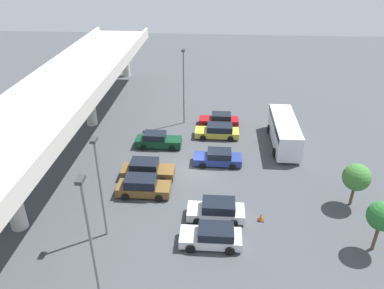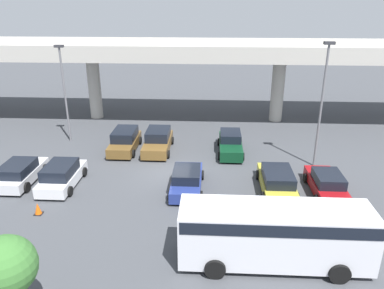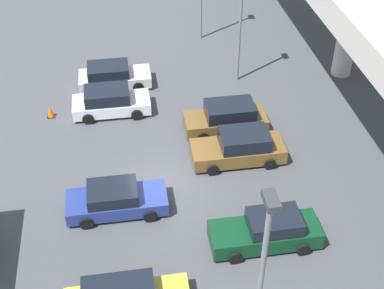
# 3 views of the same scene
# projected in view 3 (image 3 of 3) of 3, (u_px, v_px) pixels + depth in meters

# --- Properties ---
(ground_plane) EXTENTS (115.97, 115.97, 0.00)m
(ground_plane) POSITION_uv_depth(u_px,v_px,m) (156.00, 188.00, 26.17)
(ground_plane) COLOR #424449
(parked_car_0) EXTENTS (2.15, 4.40, 1.47)m
(parked_car_0) POSITION_uv_depth(u_px,v_px,m) (113.00, 76.00, 33.10)
(parked_car_0) COLOR silver
(parked_car_0) RESTS_ON ground_plane
(parked_car_1) EXTENTS (2.13, 4.44, 1.56)m
(parked_car_1) POSITION_uv_depth(u_px,v_px,m) (110.00, 101.00, 30.81)
(parked_car_1) COLOR silver
(parked_car_1) RESTS_ON ground_plane
(parked_car_2) EXTENTS (2.13, 4.53, 1.66)m
(parked_car_2) POSITION_uv_depth(u_px,v_px,m) (227.00, 118.00, 29.46)
(parked_car_2) COLOR brown
(parked_car_2) RESTS_ON ground_plane
(parked_car_3) EXTENTS (2.19, 4.79, 1.67)m
(parked_car_3) POSITION_uv_depth(u_px,v_px,m) (239.00, 148.00, 27.43)
(parked_car_3) COLOR brown
(parked_car_3) RESTS_ON ground_plane
(parked_car_4) EXTENTS (2.09, 4.62, 1.43)m
(parked_car_4) POSITION_uv_depth(u_px,v_px,m) (116.00, 200.00, 24.59)
(parked_car_4) COLOR navy
(parked_car_4) RESTS_ON ground_plane
(parked_car_5) EXTENTS (1.97, 4.77, 1.59)m
(parked_car_5) POSITION_uv_depth(u_px,v_px,m) (267.00, 231.00, 22.99)
(parked_car_5) COLOR #0C381E
(parked_car_5) RESTS_ON ground_plane
(lamp_post_by_overpass) EXTENTS (0.70, 0.35, 8.00)m
(lamp_post_by_overpass) POSITION_uv_depth(u_px,v_px,m) (241.00, 11.00, 31.22)
(lamp_post_by_overpass) COLOR slate
(lamp_post_by_overpass) RESTS_ON ground_plane
(traffic_cone) EXTENTS (0.44, 0.44, 0.70)m
(traffic_cone) POSITION_uv_depth(u_px,v_px,m) (50.00, 112.00, 30.72)
(traffic_cone) COLOR black
(traffic_cone) RESTS_ON ground_plane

